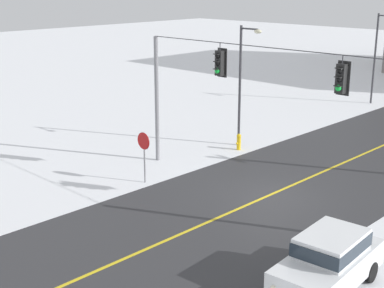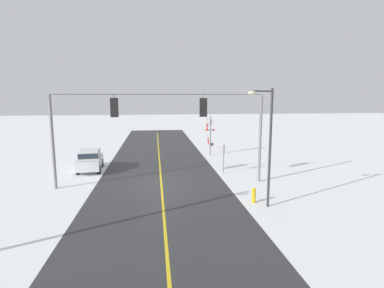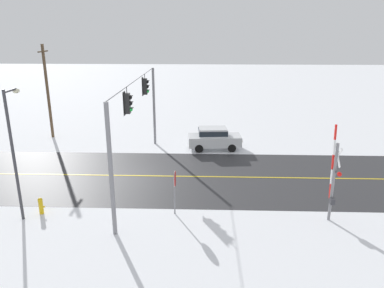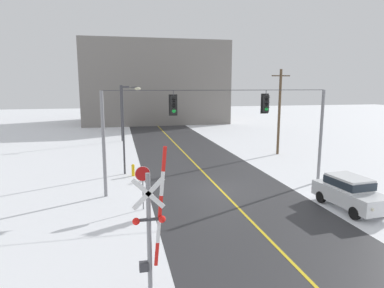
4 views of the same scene
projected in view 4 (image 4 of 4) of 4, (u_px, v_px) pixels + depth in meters
ground_plane at (219, 189)px, 21.44m from camera, size 160.00×160.00×0.00m
road_asphalt at (198, 167)px, 27.21m from camera, size 9.00×80.00×0.01m
lane_centre_line at (198, 166)px, 27.21m from camera, size 0.14×72.00×0.01m
signal_span at (220, 125)px, 20.73m from camera, size 14.20×0.47×6.22m
stop_sign at (143, 178)px, 17.56m from camera, size 0.80×0.09×2.35m
railroad_crossing at (151, 229)px, 9.99m from camera, size 1.06×0.31×4.77m
parked_car_white at (350, 191)px, 17.83m from camera, size 2.08×4.30×1.74m
streetlamp_near at (126, 121)px, 24.34m from camera, size 1.39×0.28×6.50m
streetlamp_far at (123, 108)px, 39.03m from camera, size 1.39×0.28×6.50m
fire_hydrant at (133, 170)px, 24.35m from camera, size 0.24×0.31×0.88m
utility_pole at (279, 111)px, 31.48m from camera, size 1.80×0.24×7.94m
building_distant at (154, 83)px, 60.14m from camera, size 24.09×14.82×13.70m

